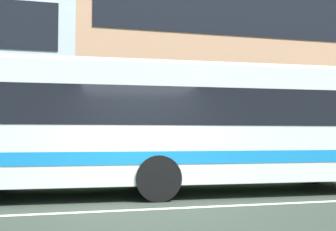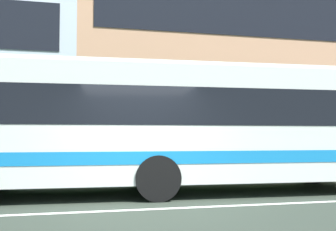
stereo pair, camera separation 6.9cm
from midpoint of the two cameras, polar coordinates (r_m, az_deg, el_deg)
ground_plane at (r=7.88m, az=-3.33°, el=-13.30°), size 160.00×160.00×0.00m
lane_centre_line at (r=7.88m, az=-3.33°, el=-13.27°), size 60.00×0.16×0.01m
apartment_block_right at (r=25.64m, az=7.60°, el=8.49°), size 18.10×11.71×12.99m
transit_bus at (r=10.00m, az=0.98°, el=-1.17°), size 11.01×3.07×3.13m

